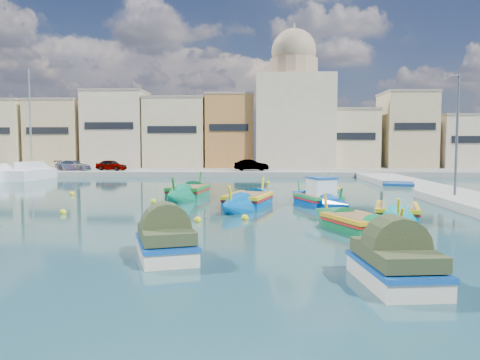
% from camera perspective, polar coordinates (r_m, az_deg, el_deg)
% --- Properties ---
extents(ground, '(160.00, 160.00, 0.00)m').
position_cam_1_polar(ground, '(24.43, -9.95, -4.33)').
color(ground, '#143E3D').
rests_on(ground, ground).
extents(north_quay, '(80.00, 8.00, 0.60)m').
position_cam_1_polar(north_quay, '(55.95, -3.16, 0.93)').
color(north_quay, gray).
rests_on(north_quay, ground).
extents(north_townhouses, '(83.20, 7.87, 10.19)m').
position_cam_1_polar(north_townhouses, '(63.02, 3.51, 5.58)').
color(north_townhouses, '#C4B788').
rests_on(north_townhouses, ground).
extents(church_block, '(10.00, 10.00, 19.10)m').
position_cam_1_polar(church_block, '(63.99, 6.52, 8.60)').
color(church_block, '#C8B495').
rests_on(church_block, ground).
extents(quay_street_lamp, '(1.18, 0.16, 8.00)m').
position_cam_1_polar(quay_street_lamp, '(32.12, 24.84, 5.17)').
color(quay_street_lamp, '#595B60').
rests_on(quay_street_lamp, ground).
extents(parked_cars, '(25.10, 2.66, 1.31)m').
position_cam_1_polar(parked_cars, '(55.82, -11.96, 1.78)').
color(parked_cars, '#4C1919').
rests_on(parked_cars, north_quay).
extents(luzzu_turquoise_cabin, '(4.23, 8.99, 2.83)m').
position_cam_1_polar(luzzu_turquoise_cabin, '(24.34, 18.60, -3.71)').
color(luzzu_turquoise_cabin, '#008CA1').
rests_on(luzzu_turquoise_cabin, ground).
extents(luzzu_blue_cabin, '(4.26, 7.76, 2.68)m').
position_cam_1_polar(luzzu_blue_cabin, '(28.32, 9.50, -2.46)').
color(luzzu_blue_cabin, '#0040A4').
rests_on(luzzu_blue_cabin, ground).
extents(luzzu_cyan_mid, '(4.61, 8.03, 2.34)m').
position_cam_1_polar(luzzu_cyan_mid, '(32.81, 10.03, -1.68)').
color(luzzu_cyan_mid, '#0081A0').
rests_on(luzzu_cyan_mid, ground).
extents(luzzu_green, '(3.54, 8.91, 2.73)m').
position_cam_1_polar(luzzu_green, '(32.51, -6.30, -1.61)').
color(luzzu_green, '#0A734B').
rests_on(luzzu_green, ground).
extents(luzzu_blue_south, '(4.55, 9.46, 2.67)m').
position_cam_1_polar(luzzu_blue_south, '(27.75, 1.01, -2.64)').
color(luzzu_blue_south, '#0056AD').
rests_on(luzzu_blue_south, ground).
extents(luzzu_cyan_south, '(4.57, 7.57, 2.31)m').
position_cam_1_polar(luzzu_cyan_south, '(20.48, 14.20, -5.38)').
color(luzzu_cyan_south, '#0A7138').
rests_on(luzzu_cyan_south, ground).
extents(tender_near, '(2.62, 3.54, 1.56)m').
position_cam_1_polar(tender_near, '(15.46, -9.04, -7.59)').
color(tender_near, beige).
rests_on(tender_near, ground).
extents(tender_far, '(2.05, 3.35, 1.57)m').
position_cam_1_polar(tender_far, '(13.09, 18.43, -9.96)').
color(tender_far, beige).
rests_on(tender_far, ground).
extents(yacht_north, '(3.24, 9.39, 12.32)m').
position_cam_1_polar(yacht_north, '(54.95, -23.23, 0.71)').
color(yacht_north, white).
rests_on(yacht_north, ground).
extents(yacht_midnorth, '(3.04, 8.40, 11.70)m').
position_cam_1_polar(yacht_midnorth, '(53.29, -26.86, 0.46)').
color(yacht_midnorth, white).
rests_on(yacht_midnorth, ground).
extents(mooring_buoys, '(19.83, 21.63, 0.36)m').
position_cam_1_polar(mooring_buoys, '(28.64, -5.49, -2.84)').
color(mooring_buoys, yellow).
rests_on(mooring_buoys, ground).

